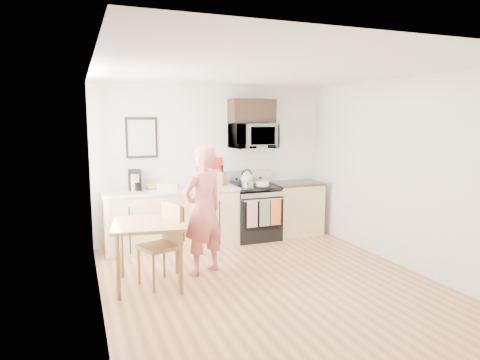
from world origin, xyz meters
name	(u,v)px	position (x,y,z in m)	size (l,w,h in m)	color
floor	(270,284)	(0.00, 0.00, 0.00)	(4.60, 4.60, 0.00)	brown
back_wall	(214,163)	(0.00, 2.30, 1.30)	(4.00, 0.04, 2.60)	white
front_wall	(409,223)	(0.00, -2.30, 1.30)	(4.00, 0.04, 2.60)	white
left_wall	(97,190)	(-2.00, 0.00, 1.30)	(0.04, 4.60, 2.60)	white
right_wall	(403,173)	(2.00, 0.00, 1.30)	(0.04, 4.60, 2.60)	white
ceiling	(272,70)	(0.00, 0.00, 2.60)	(4.00, 4.60, 0.04)	white
window	(96,160)	(-1.96, 0.80, 1.55)	(0.06, 1.40, 1.50)	white
cabinet_left	(172,219)	(-0.80, 2.00, 0.45)	(2.10, 0.60, 0.90)	tan
countertop_left	(171,191)	(-0.80, 2.00, 0.92)	(2.14, 0.64, 0.04)	beige
cabinet_right	(295,209)	(1.43, 2.00, 0.45)	(0.84, 0.60, 0.90)	tan
countertop_right	(296,183)	(1.43, 2.00, 0.92)	(0.88, 0.64, 0.04)	black
range	(255,214)	(0.63, 1.98, 0.44)	(0.76, 0.70, 1.16)	black
microwave	(253,136)	(0.63, 2.08, 1.76)	(0.76, 0.51, 0.42)	#A8A8AD
upper_cabinet	(252,111)	(0.63, 2.12, 2.18)	(0.76, 0.35, 0.40)	black
wall_art	(142,138)	(-1.20, 2.28, 1.75)	(0.50, 0.04, 0.65)	black
wall_trivet	(217,163)	(0.05, 2.28, 1.30)	(0.20, 0.02, 0.20)	#B61B0F
person	(203,210)	(-0.67, 0.67, 0.86)	(0.62, 0.41, 1.71)	#B93C32
dining_table	(149,230)	(-1.41, 0.47, 0.71)	(0.85, 0.85, 0.80)	brown
chair	(168,232)	(-1.16, 0.51, 0.65)	(0.58, 0.55, 1.01)	brown
knife_block	(222,179)	(0.07, 2.06, 1.06)	(0.11, 0.15, 0.24)	brown
utensil_crock	(198,178)	(-0.31, 2.18, 1.07)	(0.11, 0.11, 0.32)	#B61B0F
fruit_bowl	(152,186)	(-1.07, 2.14, 0.98)	(0.28, 0.28, 0.10)	silver
milk_carton	(134,183)	(-1.37, 1.99, 1.07)	(0.10, 0.10, 0.27)	tan
coffee_maker	(135,181)	(-1.35, 2.07, 1.09)	(0.19, 0.28, 0.33)	black
bread_bag	(167,187)	(-0.88, 1.89, 1.00)	(0.32, 0.15, 0.12)	#E1AA76
cake	(262,184)	(0.70, 1.82, 0.97)	(0.27, 0.27, 0.09)	black
kettle	(247,178)	(0.53, 2.11, 1.04)	(0.21, 0.21, 0.27)	silver
pot	(248,185)	(0.43, 1.82, 0.97)	(0.19, 0.31, 0.10)	#A8A8AD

